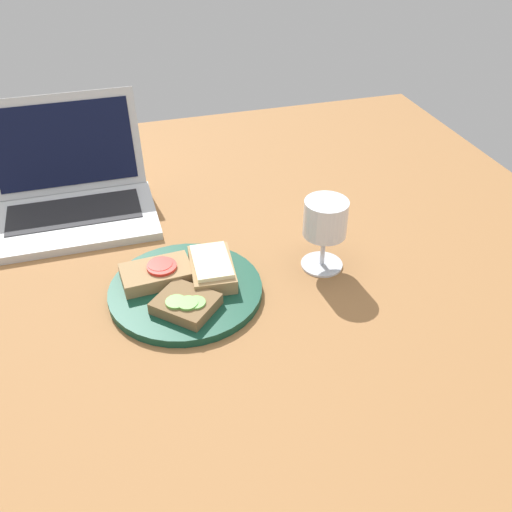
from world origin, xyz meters
TOP-DOWN VIEW (x-y plane):
  - wooden_table at (0.00, 0.00)cm, footprint 140.00×140.00cm
  - plate at (-11.13, -5.76)cm, footprint 25.99×25.99cm
  - sandwich_with_cucumber at (-12.01, -11.25)cm, footprint 12.10×12.09cm
  - sandwich_with_cheese at (-6.03, -3.81)cm, footprint 8.25×12.45cm
  - sandwich_with_tomato at (-15.27, -2.31)cm, footprint 12.30×8.02cm
  - wine_glass at (14.07, -4.73)cm, footprint 7.64×7.64cm
  - laptop at (-28.29, 26.87)cm, footprint 32.05×27.24cm

SIDE VIEW (x-z plane):
  - wooden_table at x=0.00cm, z-range 0.00..3.00cm
  - plate at x=-11.13cm, z-range 3.00..4.44cm
  - sandwich_with_cucumber at x=-12.01cm, z-range 4.31..6.73cm
  - sandwich_with_tomato at x=-15.27cm, z-range 4.29..7.29cm
  - sandwich_with_cheese at x=-6.03cm, z-range 4.35..7.69cm
  - laptop at x=-28.29cm, z-range -3.25..18.07cm
  - wine_glass at x=14.07cm, z-range 5.76..19.13cm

